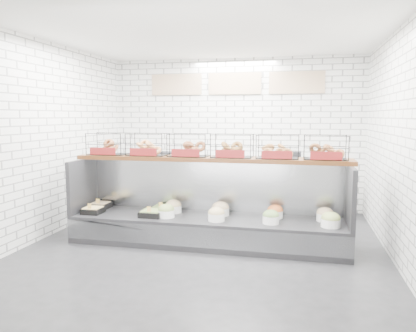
# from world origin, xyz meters

# --- Properties ---
(ground) EXTENTS (5.50, 5.50, 0.00)m
(ground) POSITION_xyz_m (0.00, 0.00, 0.00)
(ground) COLOR black
(ground) RESTS_ON ground
(room_shell) EXTENTS (5.02, 5.51, 3.01)m
(room_shell) POSITION_xyz_m (0.00, 0.60, 2.06)
(room_shell) COLOR silver
(room_shell) RESTS_ON ground
(display_case) EXTENTS (4.00, 0.90, 1.20)m
(display_case) POSITION_xyz_m (0.01, 0.34, 0.33)
(display_case) COLOR black
(display_case) RESTS_ON ground
(bagel_shelf) EXTENTS (4.10, 0.50, 0.40)m
(bagel_shelf) POSITION_xyz_m (-0.00, 0.52, 1.38)
(bagel_shelf) COLOR #3A1E0C
(bagel_shelf) RESTS_ON display_case
(prep_counter) EXTENTS (4.00, 0.60, 1.20)m
(prep_counter) POSITION_xyz_m (-0.00, 2.43, 0.47)
(prep_counter) COLOR #93969B
(prep_counter) RESTS_ON ground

